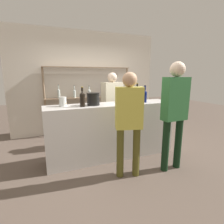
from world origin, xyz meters
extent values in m
plane|color=brown|center=(0.00, 0.00, 0.00)|extent=(16.00, 16.00, 0.00)
cube|color=#B7B2AD|center=(0.00, 0.00, 0.54)|extent=(2.52, 0.55, 1.07)
cube|color=beige|center=(0.00, 1.88, 1.40)|extent=(4.12, 0.12, 2.80)
cylinder|color=#897056|center=(-1.18, 1.70, 0.92)|extent=(0.05, 0.05, 1.83)
cylinder|color=#897056|center=(1.18, 1.70, 0.92)|extent=(0.05, 0.05, 1.83)
cube|color=#897056|center=(0.00, 1.70, 1.82)|extent=(2.40, 0.18, 0.02)
cube|color=#897056|center=(0.00, 1.70, 1.01)|extent=(2.40, 0.18, 0.02)
cylinder|color=silver|center=(-0.82, 1.70, 1.13)|extent=(0.07, 0.07, 0.22)
cone|color=silver|center=(-0.82, 1.70, 1.25)|extent=(0.07, 0.07, 0.03)
cylinder|color=silver|center=(-0.82, 1.70, 1.31)|extent=(0.03, 0.03, 0.09)
cylinder|color=black|center=(-0.82, 1.70, 1.37)|extent=(0.03, 0.03, 0.01)
cylinder|color=silver|center=(-0.41, 1.70, 1.11)|extent=(0.07, 0.07, 0.19)
cone|color=silver|center=(-0.41, 1.70, 1.23)|extent=(0.07, 0.07, 0.03)
cylinder|color=silver|center=(-0.41, 1.70, 1.29)|extent=(0.03, 0.03, 0.10)
cylinder|color=#232328|center=(-0.41, 1.70, 1.34)|extent=(0.03, 0.03, 0.01)
cylinder|color=silver|center=(0.00, 1.70, 1.11)|extent=(0.08, 0.08, 0.19)
cone|color=silver|center=(0.00, 1.70, 1.22)|extent=(0.08, 0.08, 0.04)
cylinder|color=silver|center=(0.00, 1.70, 1.28)|extent=(0.03, 0.03, 0.07)
cylinder|color=#232328|center=(0.00, 1.70, 1.32)|extent=(0.03, 0.03, 0.01)
cylinder|color=#0F1956|center=(0.41, 1.70, 1.14)|extent=(0.07, 0.07, 0.23)
cone|color=#0F1956|center=(0.41, 1.70, 1.27)|extent=(0.07, 0.07, 0.03)
cylinder|color=#0F1956|center=(0.41, 1.70, 1.33)|extent=(0.03, 0.03, 0.09)
cylinder|color=gold|center=(0.41, 1.70, 1.39)|extent=(0.03, 0.03, 0.01)
cylinder|color=black|center=(0.82, 1.70, 1.13)|extent=(0.07, 0.07, 0.21)
cone|color=black|center=(0.82, 1.70, 1.25)|extent=(0.07, 0.07, 0.03)
cylinder|color=black|center=(0.82, 1.70, 1.31)|extent=(0.03, 0.03, 0.10)
cylinder|color=black|center=(0.82, 1.70, 1.37)|extent=(0.03, 0.03, 0.01)
cylinder|color=black|center=(0.51, -0.03, 1.17)|extent=(0.07, 0.07, 0.20)
cone|color=black|center=(0.51, -0.03, 1.29)|extent=(0.07, 0.07, 0.03)
cylinder|color=black|center=(0.51, -0.03, 1.34)|extent=(0.03, 0.03, 0.08)
cylinder|color=#232328|center=(0.51, -0.03, 1.39)|extent=(0.03, 0.03, 0.01)
cylinder|color=#0F1956|center=(0.68, -0.07, 1.18)|extent=(0.09, 0.09, 0.21)
cone|color=#0F1956|center=(0.68, -0.07, 1.30)|extent=(0.09, 0.09, 0.04)
cylinder|color=#0F1956|center=(0.68, -0.07, 1.36)|extent=(0.03, 0.03, 0.09)
cylinder|color=#232328|center=(0.68, -0.07, 1.41)|extent=(0.03, 0.03, 0.01)
cylinder|color=black|center=(-0.60, -0.10, 1.19)|extent=(0.09, 0.09, 0.22)
cone|color=black|center=(-0.60, -0.10, 1.32)|extent=(0.09, 0.09, 0.04)
cylinder|color=black|center=(-0.60, -0.10, 1.37)|extent=(0.03, 0.03, 0.07)
cylinder|color=gold|center=(-0.60, -0.10, 1.41)|extent=(0.04, 0.04, 0.01)
cylinder|color=black|center=(0.60, 0.09, 1.19)|extent=(0.09, 0.09, 0.23)
cone|color=black|center=(0.60, 0.09, 1.33)|extent=(0.09, 0.09, 0.04)
cylinder|color=black|center=(0.60, 0.09, 1.40)|extent=(0.03, 0.03, 0.10)
cylinder|color=gold|center=(0.60, 0.09, 1.45)|extent=(0.03, 0.03, 0.01)
cylinder|color=silver|center=(0.44, -0.13, 1.08)|extent=(0.06, 0.06, 0.00)
cylinder|color=silver|center=(0.44, -0.13, 1.12)|extent=(0.01, 0.01, 0.08)
cone|color=silver|center=(0.44, -0.13, 1.19)|extent=(0.07, 0.07, 0.07)
cylinder|color=black|center=(-0.37, -0.01, 1.18)|extent=(0.23, 0.23, 0.22)
cylinder|color=black|center=(-0.37, -0.01, 1.30)|extent=(0.24, 0.24, 0.01)
cylinder|color=silver|center=(-0.91, 0.09, 1.16)|extent=(0.13, 0.13, 0.17)
sphere|color=tan|center=(-0.87, 0.08, 1.11)|extent=(0.02, 0.02, 0.02)
sphere|color=tan|center=(-0.86, 0.05, 1.13)|extent=(0.02, 0.02, 0.02)
sphere|color=tan|center=(-0.90, 0.10, 1.09)|extent=(0.02, 0.02, 0.02)
sphere|color=tan|center=(-0.93, 0.09, 1.14)|extent=(0.02, 0.02, 0.02)
cylinder|color=brown|center=(0.09, -0.80, 0.40)|extent=(0.11, 0.11, 0.80)
cylinder|color=brown|center=(-0.16, -0.73, 0.40)|extent=(0.11, 0.11, 0.80)
cube|color=#D1C64C|center=(-0.03, -0.77, 1.12)|extent=(0.44, 0.29, 0.64)
sphere|color=tan|center=(-0.03, -0.77, 1.55)|extent=(0.22, 0.22, 0.22)
cylinder|color=black|center=(0.90, -0.85, 0.44)|extent=(0.12, 0.12, 0.88)
cylinder|color=black|center=(0.63, -0.86, 0.44)|extent=(0.12, 0.12, 0.88)
cube|color=#2D6B38|center=(0.76, -0.85, 1.23)|extent=(0.43, 0.20, 0.70)
sphere|color=beige|center=(0.76, -0.85, 1.70)|extent=(0.24, 0.24, 0.24)
cylinder|color=#575347|center=(0.14, 0.67, 0.41)|extent=(0.14, 0.14, 0.81)
cylinder|color=#575347|center=(0.45, 0.74, 0.41)|extent=(0.14, 0.14, 0.81)
cube|color=beige|center=(0.29, 0.71, 1.13)|extent=(0.53, 0.32, 0.64)
sphere|color=beige|center=(0.29, 0.71, 1.57)|extent=(0.22, 0.22, 0.22)
camera|label=1|loc=(-1.25, -3.07, 1.61)|focal=28.00mm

